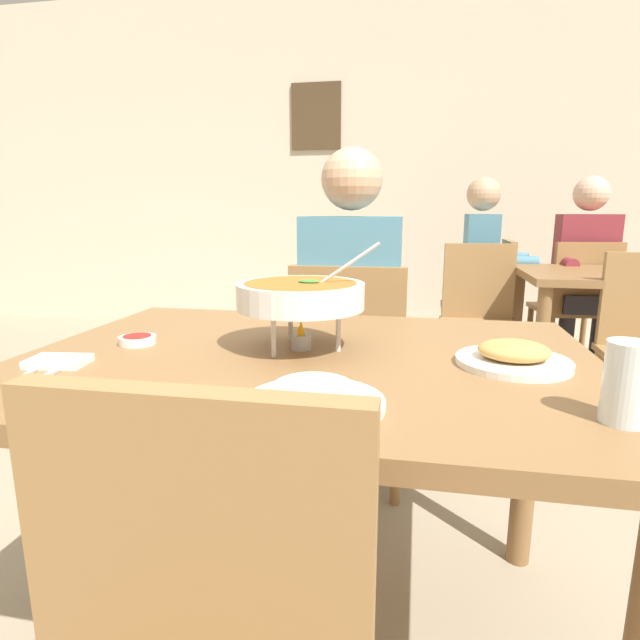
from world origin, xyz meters
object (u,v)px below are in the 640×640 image
at_px(sauce_dish, 137,340).
at_px(patron_bg_left, 586,265).
at_px(chair_bg_middle, 489,298).
at_px(curry_bowl, 301,296).
at_px(diner_main, 352,303).
at_px(chair_bg_left, 577,301).
at_px(chair_diner_main, 350,365).
at_px(appetizer_plate, 514,357).
at_px(chair_bg_window, 480,311).
at_px(dining_table_far, 615,297).
at_px(patron_bg_middle, 485,263).
at_px(dining_table_main, 308,398).
at_px(rice_plate, 314,396).
at_px(drink_glass, 627,387).

distance_m(sauce_dish, patron_bg_left, 3.02).
bearing_deg(chair_bg_middle, curry_bowl, -107.26).
relative_size(diner_main, chair_bg_left, 1.46).
xyz_separation_m(chair_diner_main, appetizer_plate, (0.45, -0.76, 0.27)).
bearing_deg(diner_main, chair_bg_window, 62.49).
xyz_separation_m(curry_bowl, chair_bg_window, (0.64, 1.93, -0.38)).
relative_size(dining_table_far, chair_bg_left, 1.11).
height_order(dining_table_far, patron_bg_middle, patron_bg_middle).
height_order(curry_bowl, chair_bg_window, curry_bowl).
relative_size(dining_table_main, appetizer_plate, 5.42).
height_order(curry_bowl, rice_plate, curry_bowl).
height_order(diner_main, patron_bg_middle, same).
xyz_separation_m(chair_diner_main, patron_bg_left, (1.32, 1.71, 0.24)).
xyz_separation_m(chair_bg_window, patron_bg_left, (0.70, 0.50, 0.24)).
relative_size(chair_bg_window, patron_bg_left, 0.69).
xyz_separation_m(dining_table_main, sauce_dish, (-0.44, 0.01, 0.12)).
bearing_deg(dining_table_main, diner_main, 90.00).
relative_size(dining_table_main, patron_bg_middle, 0.99).
height_order(chair_bg_middle, patron_bg_middle, patron_bg_middle).
bearing_deg(appetizer_plate, dining_table_main, 179.79).
height_order(dining_table_main, chair_bg_window, chair_bg_window).
bearing_deg(curry_bowl, drink_glass, -29.05).
height_order(appetizer_plate, chair_bg_window, chair_bg_window).
xyz_separation_m(appetizer_plate, dining_table_far, (0.87, 1.92, -0.16)).
xyz_separation_m(rice_plate, chair_bg_middle, (0.65, 2.78, -0.27)).
relative_size(chair_bg_middle, patron_bg_middle, 0.69).
height_order(rice_plate, chair_bg_window, chair_bg_window).
relative_size(diner_main, patron_bg_middle, 1.00).
bearing_deg(rice_plate, patron_bg_left, 66.06).
bearing_deg(patron_bg_left, appetizer_plate, -109.31).
relative_size(dining_table_main, chair_bg_middle, 1.44).
relative_size(dining_table_main, sauce_dish, 14.44).
relative_size(appetizer_plate, drink_glass, 1.85).
bearing_deg(dining_table_far, chair_bg_window, 174.97).
relative_size(drink_glass, patron_bg_left, 0.10).
relative_size(chair_diner_main, chair_bg_middle, 1.00).
bearing_deg(chair_bg_window, chair_bg_middle, 77.18).
bearing_deg(chair_bg_left, patron_bg_left, 35.10).
distance_m(chair_bg_left, chair_bg_window, 0.82).
xyz_separation_m(dining_table_main, chair_bg_middle, (0.73, 2.47, -0.15)).
distance_m(chair_bg_middle, patron_bg_left, 0.64).
bearing_deg(chair_bg_left, dining_table_main, -117.63).
relative_size(sauce_dish, dining_table_far, 0.09).
bearing_deg(chair_bg_middle, chair_bg_window, -102.82).
height_order(dining_table_main, chair_diner_main, chair_diner_main).
height_order(drink_glass, chair_bg_middle, chair_bg_middle).
xyz_separation_m(dining_table_main, diner_main, (0.00, 0.79, 0.09)).
height_order(appetizer_plate, patron_bg_left, patron_bg_left).
bearing_deg(chair_bg_window, dining_table_main, -107.30).
bearing_deg(diner_main, curry_bowl, -91.95).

